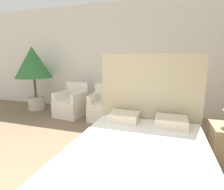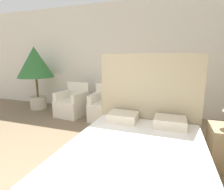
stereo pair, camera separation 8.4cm
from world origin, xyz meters
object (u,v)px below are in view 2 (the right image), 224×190
object	(u,v)px
bed	(137,155)
potted_palm	(35,66)
armchair_near_window_right	(105,108)
armchair_near_window_left	(72,105)

from	to	relation	value
bed	potted_palm	size ratio (longest dim) A/B	1.15
armchair_near_window_right	potted_palm	size ratio (longest dim) A/B	0.47
bed	armchair_near_window_right	xyz separation A→B (m)	(-1.14, 1.85, -0.01)
armchair_near_window_left	armchair_near_window_right	world-z (taller)	same
armchair_near_window_left	potted_palm	bearing A→B (deg)	176.33
bed	potted_palm	xyz separation A→B (m)	(-3.34, 2.07, 0.98)
armchair_near_window_left	potted_palm	distance (m)	1.63
armchair_near_window_right	potted_palm	distance (m)	2.42
armchair_near_window_right	bed	bearing A→B (deg)	-62.01
armchair_near_window_left	armchair_near_window_right	distance (m)	0.92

